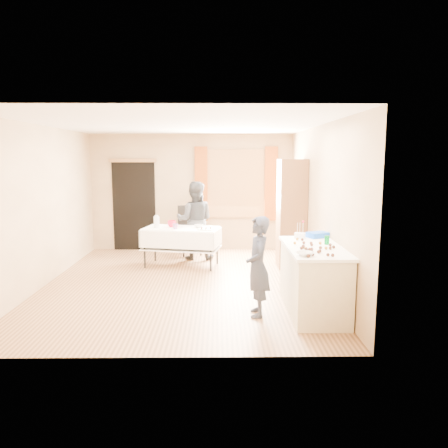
{
  "coord_description": "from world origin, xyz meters",
  "views": [
    {
      "loc": [
        0.61,
        -7.09,
        2.08
      ],
      "look_at": [
        0.7,
        0.0,
        1.0
      ],
      "focal_mm": 35.0,
      "sensor_mm": 36.0,
      "label": 1
    }
  ],
  "objects_px": {
    "cabinet": "(291,214)",
    "chair": "(190,240)",
    "woman": "(195,220)",
    "girl": "(258,267)",
    "party_table": "(181,243)",
    "counter": "(313,279)"
  },
  "relations": [
    {
      "from": "chair",
      "to": "girl",
      "type": "xyz_separation_m",
      "value": [
        1.14,
        -3.71,
        0.35
      ]
    },
    {
      "from": "counter",
      "to": "girl",
      "type": "distance_m",
      "value": 0.8
    },
    {
      "from": "cabinet",
      "to": "woman",
      "type": "xyz_separation_m",
      "value": [
        -1.87,
        0.69,
        -0.23
      ]
    },
    {
      "from": "girl",
      "to": "party_table",
      "type": "bearing_deg",
      "value": -156.13
    },
    {
      "from": "cabinet",
      "to": "chair",
      "type": "bearing_deg",
      "value": 151.23
    },
    {
      "from": "party_table",
      "to": "chair",
      "type": "bearing_deg",
      "value": 96.24
    },
    {
      "from": "chair",
      "to": "girl",
      "type": "relative_size",
      "value": 0.79
    },
    {
      "from": "party_table",
      "to": "chair",
      "type": "height_order",
      "value": "chair"
    },
    {
      "from": "cabinet",
      "to": "counter",
      "type": "bearing_deg",
      "value": -92.3
    },
    {
      "from": "counter",
      "to": "woman",
      "type": "xyz_separation_m",
      "value": [
        -1.77,
        3.18,
        0.35
      ]
    },
    {
      "from": "cabinet",
      "to": "chair",
      "type": "height_order",
      "value": "cabinet"
    },
    {
      "from": "party_table",
      "to": "girl",
      "type": "height_order",
      "value": "girl"
    },
    {
      "from": "cabinet",
      "to": "party_table",
      "type": "distance_m",
      "value": 2.18
    },
    {
      "from": "cabinet",
      "to": "chair",
      "type": "distance_m",
      "value": 2.4
    },
    {
      "from": "party_table",
      "to": "counter",
      "type": "bearing_deg",
      "value": -40.61
    },
    {
      "from": "party_table",
      "to": "woman",
      "type": "distance_m",
      "value": 0.75
    },
    {
      "from": "counter",
      "to": "chair",
      "type": "xyz_separation_m",
      "value": [
        -1.91,
        3.59,
        -0.14
      ]
    },
    {
      "from": "cabinet",
      "to": "girl",
      "type": "relative_size",
      "value": 1.54
    },
    {
      "from": "chair",
      "to": "girl",
      "type": "height_order",
      "value": "girl"
    },
    {
      "from": "counter",
      "to": "girl",
      "type": "height_order",
      "value": "girl"
    },
    {
      "from": "counter",
      "to": "girl",
      "type": "relative_size",
      "value": 1.17
    },
    {
      "from": "girl",
      "to": "woman",
      "type": "relative_size",
      "value": 0.83
    }
  ]
}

